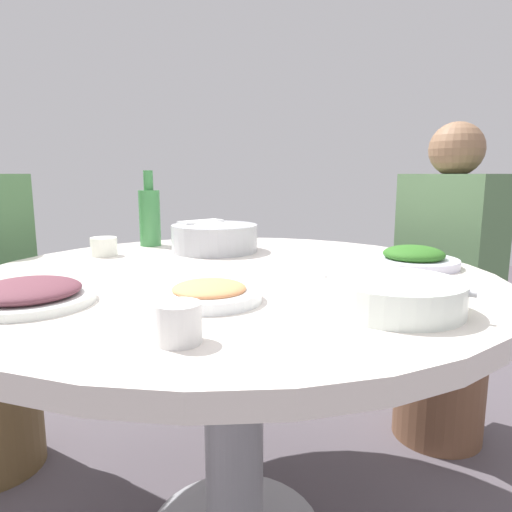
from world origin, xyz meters
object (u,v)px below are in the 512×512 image
(tea_cup_near, at_px, (104,247))
(green_bottle, at_px, (150,216))
(dish_eggplant, at_px, (28,294))
(tea_cup_far, at_px, (178,323))
(dish_shrimp, at_px, (209,293))
(stool_for_diner_right, at_px, (439,383))
(dish_greens, at_px, (414,258))
(soup_bowl, at_px, (395,296))
(diner_right, at_px, (449,247))
(rice_bowl, at_px, (215,237))
(round_dining_table, at_px, (233,326))

(tea_cup_near, bearing_deg, green_bottle, 157.61)
(dish_eggplant, relative_size, tea_cup_far, 3.50)
(dish_shrimp, bearing_deg, stool_for_diner_right, 136.82)
(dish_greens, bearing_deg, soup_bowl, -20.81)
(diner_right, bearing_deg, rice_bowl, -74.58)
(rice_bowl, distance_m, green_bottle, 0.27)
(tea_cup_near, distance_m, stool_for_diner_right, 1.33)
(round_dining_table, height_order, rice_bowl, rice_bowl)
(soup_bowl, distance_m, dish_greens, 0.44)
(round_dining_table, relative_size, soup_bowl, 5.36)
(green_bottle, bearing_deg, round_dining_table, 36.35)
(round_dining_table, distance_m, tea_cup_far, 0.52)
(round_dining_table, xyz_separation_m, green_bottle, (-0.44, -0.32, 0.24))
(rice_bowl, distance_m, stool_for_diner_right, 1.05)
(round_dining_table, bearing_deg, soup_bowl, 44.96)
(dish_greens, distance_m, tea_cup_near, 0.90)
(soup_bowl, height_order, diner_right, diner_right)
(dish_greens, xyz_separation_m, dish_eggplant, (0.39, -0.84, -0.00))
(round_dining_table, relative_size, tea_cup_far, 18.66)
(dish_shrimp, bearing_deg, rice_bowl, -174.04)
(dish_eggplant, xyz_separation_m, green_bottle, (-0.74, 0.04, 0.08))
(rice_bowl, distance_m, tea_cup_far, 0.82)
(diner_right, bearing_deg, soup_bowl, -26.07)
(rice_bowl, bearing_deg, tea_cup_near, -73.38)
(round_dining_table, bearing_deg, stool_for_diner_right, 126.42)
(tea_cup_near, bearing_deg, stool_for_diner_right, 105.76)
(rice_bowl, xyz_separation_m, diner_right, (-0.23, 0.83, -0.06))
(dish_greens, relative_size, tea_cup_near, 3.01)
(tea_cup_far, bearing_deg, dish_shrimp, 176.10)
(dish_greens, bearing_deg, green_bottle, -113.23)
(dish_greens, bearing_deg, tea_cup_far, -41.30)
(green_bottle, height_order, diner_right, diner_right)
(tea_cup_near, xyz_separation_m, stool_for_diner_right, (-0.33, 1.16, -0.58))
(round_dining_table, xyz_separation_m, tea_cup_near, (-0.23, -0.41, 0.17))
(soup_bowl, height_order, stool_for_diner_right, soup_bowl)
(rice_bowl, relative_size, soup_bowl, 1.13)
(soup_bowl, bearing_deg, dish_shrimp, -98.58)
(dish_eggplant, bearing_deg, stool_for_diner_right, 127.49)
(round_dining_table, bearing_deg, dish_eggplant, -50.39)
(round_dining_table, xyz_separation_m, soup_bowl, (0.32, 0.32, 0.17))
(soup_bowl, xyz_separation_m, tea_cup_far, (0.17, -0.36, 0.00))
(tea_cup_far, relative_size, diner_right, 0.09)
(round_dining_table, distance_m, dish_eggplant, 0.50)
(round_dining_table, relative_size, stool_for_diner_right, 3.04)
(diner_right, bearing_deg, tea_cup_near, -74.24)
(dish_greens, xyz_separation_m, green_bottle, (-0.34, -0.80, 0.08))
(round_dining_table, xyz_separation_m, stool_for_diner_right, (-0.55, 0.75, -0.41))
(round_dining_table, bearing_deg, rice_bowl, -165.34)
(dish_greens, bearing_deg, dish_shrimp, -54.08)
(round_dining_table, distance_m, stool_for_diner_right, 1.01)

